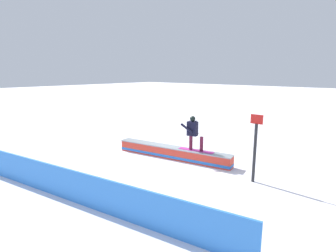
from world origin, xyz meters
TOP-DOWN VIEW (x-y plane):
  - ground_plane at (0.00, 0.00)m, footprint 120.00×120.00m
  - grind_box at (0.00, 0.00)m, footprint 5.19×1.36m
  - snowboarder at (-0.95, -0.16)m, footprint 1.50×0.56m
  - safety_fence at (0.00, 4.88)m, footprint 10.83×1.87m
  - trail_marker at (-3.62, 0.16)m, footprint 0.40×0.10m

SIDE VIEW (x-z plane):
  - ground_plane at x=0.00m, z-range 0.00..0.00m
  - grind_box at x=0.00m, z-range -0.02..0.48m
  - safety_fence at x=0.00m, z-range 0.00..0.94m
  - trail_marker at x=-3.62m, z-range 0.07..2.33m
  - snowboarder at x=-0.95m, z-range 0.55..1.94m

